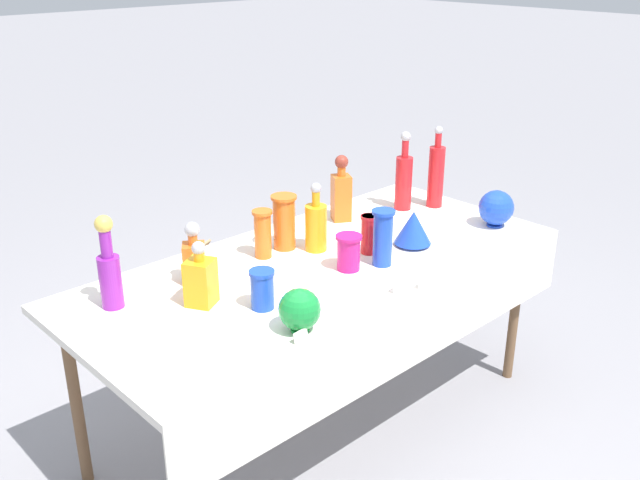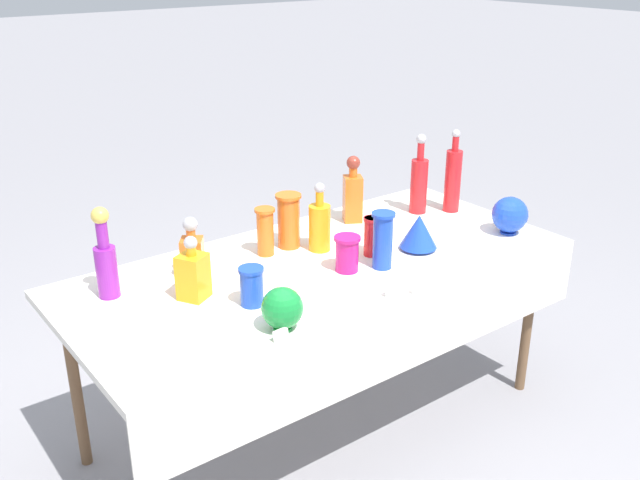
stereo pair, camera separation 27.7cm
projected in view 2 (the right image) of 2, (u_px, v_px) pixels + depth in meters
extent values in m
plane|color=gray|center=(320.00, 422.00, 3.10)|extent=(40.00, 40.00, 0.00)
cube|color=white|center=(320.00, 267.00, 2.82)|extent=(2.01, 0.91, 0.03)
cube|color=white|center=(398.00, 342.00, 2.52)|extent=(2.01, 0.01, 0.27)
cylinder|color=brown|center=(528.00, 319.00, 3.20)|extent=(0.04, 0.04, 0.73)
cylinder|color=brown|center=(75.00, 385.00, 2.72)|extent=(0.04, 0.04, 0.73)
cylinder|color=brown|center=(417.00, 266.00, 3.73)|extent=(0.04, 0.04, 0.73)
cylinder|color=purple|center=(107.00, 272.00, 2.52)|extent=(0.08, 0.08, 0.19)
cylinder|color=purple|center=(102.00, 234.00, 2.46)|extent=(0.04, 0.04, 0.10)
sphere|color=gold|center=(100.00, 216.00, 2.43)|extent=(0.06, 0.06, 0.06)
cylinder|color=red|center=(453.00, 181.00, 3.31)|extent=(0.08, 0.08, 0.29)
cylinder|color=red|center=(456.00, 144.00, 3.24)|extent=(0.03, 0.03, 0.07)
sphere|color=#B2B2B7|center=(456.00, 134.00, 3.23)|extent=(0.04, 0.04, 0.04)
cylinder|color=red|center=(419.00, 186.00, 3.30)|extent=(0.08, 0.08, 0.25)
cylinder|color=red|center=(421.00, 151.00, 3.24)|extent=(0.03, 0.03, 0.08)
sphere|color=#B2B2B7|center=(421.00, 139.00, 3.21)|extent=(0.05, 0.05, 0.05)
cylinder|color=orange|center=(320.00, 228.00, 2.90)|extent=(0.09, 0.09, 0.19)
cylinder|color=orange|center=(320.00, 198.00, 2.85)|extent=(0.03, 0.03, 0.06)
sphere|color=#B2B2B7|center=(320.00, 188.00, 2.84)|extent=(0.04, 0.04, 0.04)
cube|color=orange|center=(193.00, 277.00, 2.51)|extent=(0.13, 0.13, 0.17)
cylinder|color=orange|center=(191.00, 251.00, 2.47)|extent=(0.04, 0.04, 0.03)
sphere|color=#B2B2B7|center=(190.00, 243.00, 2.46)|extent=(0.05, 0.05, 0.05)
cube|color=orange|center=(353.00, 199.00, 3.20)|extent=(0.11, 0.11, 0.21)
cylinder|color=orange|center=(353.00, 172.00, 3.15)|extent=(0.04, 0.04, 0.05)
sphere|color=maroon|center=(353.00, 163.00, 3.14)|extent=(0.06, 0.06, 0.06)
cube|color=orange|center=(193.00, 258.00, 2.67)|extent=(0.11, 0.11, 0.15)
cylinder|color=orange|center=(191.00, 234.00, 2.64)|extent=(0.03, 0.03, 0.04)
sphere|color=#B2B2B7|center=(190.00, 224.00, 2.62)|extent=(0.06, 0.06, 0.06)
cylinder|color=blue|center=(252.00, 286.00, 2.46)|extent=(0.08, 0.08, 0.14)
cylinder|color=blue|center=(251.00, 270.00, 2.44)|extent=(0.09, 0.09, 0.01)
cylinder|color=red|center=(372.00, 236.00, 2.86)|extent=(0.07, 0.07, 0.16)
cylinder|color=red|center=(373.00, 219.00, 2.83)|extent=(0.07, 0.07, 0.01)
cylinder|color=#C61972|center=(347.00, 254.00, 2.72)|extent=(0.09, 0.09, 0.14)
cylinder|color=#C61972|center=(347.00, 238.00, 2.70)|extent=(0.10, 0.10, 0.01)
cylinder|color=blue|center=(383.00, 240.00, 2.73)|extent=(0.08, 0.08, 0.23)
cylinder|color=blue|center=(384.00, 214.00, 2.69)|extent=(0.09, 0.09, 0.01)
cylinder|color=orange|center=(289.00, 221.00, 2.92)|extent=(0.09, 0.09, 0.23)
cylinder|color=orange|center=(288.00, 196.00, 2.88)|extent=(0.11, 0.11, 0.01)
cylinder|color=orange|center=(265.00, 232.00, 2.86)|extent=(0.07, 0.07, 0.20)
cylinder|color=orange|center=(265.00, 210.00, 2.82)|extent=(0.08, 0.08, 0.01)
cylinder|color=blue|center=(418.00, 248.00, 2.94)|extent=(0.07, 0.07, 0.01)
cone|color=blue|center=(419.00, 231.00, 2.91)|extent=(0.16, 0.16, 0.14)
cylinder|color=#198C38|center=(283.00, 328.00, 2.33)|extent=(0.06, 0.06, 0.01)
sphere|color=#198C38|center=(282.00, 308.00, 2.30)|extent=(0.14, 0.14, 0.14)
cylinder|color=blue|center=(508.00, 232.00, 3.10)|extent=(0.07, 0.07, 0.01)
sphere|color=blue|center=(510.00, 215.00, 3.07)|extent=(0.16, 0.16, 0.16)
cube|color=white|center=(281.00, 335.00, 2.26)|extent=(0.06, 0.02, 0.04)
cube|color=white|center=(390.00, 290.00, 2.55)|extent=(0.06, 0.03, 0.04)
cube|color=white|center=(416.00, 288.00, 2.57)|extent=(0.05, 0.03, 0.04)
cube|color=tan|center=(225.00, 291.00, 3.93)|extent=(0.53, 0.55, 0.30)
cube|color=tan|center=(211.00, 252.00, 3.96)|extent=(0.35, 0.20, 0.09)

